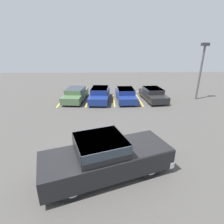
{
  "coord_description": "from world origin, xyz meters",
  "views": [
    {
      "loc": [
        0.35,
        -6.6,
        5.26
      ],
      "look_at": [
        0.71,
        4.5,
        1.0
      ],
      "focal_mm": 28.0,
      "sensor_mm": 36.0,
      "label": 1
    }
  ],
  "objects": [
    {
      "name": "parked_sedan_d",
      "position": [
        5.05,
        10.4,
        0.66
      ],
      "size": [
        2.17,
        4.36,
        1.24
      ],
      "rotation": [
        0.0,
        0.0,
        -1.47
      ],
      "color": "#232326",
      "rests_on": "ground_plane"
    },
    {
      "name": "wheel_stop_curb",
      "position": [
        4.38,
        13.25,
        0.07
      ],
      "size": [
        1.93,
        0.2,
        0.14
      ],
      "primitive_type": "cube",
      "color": "#B7B2A8",
      "rests_on": "ground_plane"
    },
    {
      "name": "parked_sedan_c",
      "position": [
        2.27,
        10.41,
        0.65
      ],
      "size": [
        1.85,
        4.49,
        1.21
      ],
      "rotation": [
        0.0,
        0.0,
        -1.55
      ],
      "color": "navy",
      "rests_on": "ground_plane"
    },
    {
      "name": "light_post",
      "position": [
        9.68,
        10.65,
        3.39
      ],
      "size": [
        0.7,
        0.36,
        5.49
      ],
      "color": "#515156",
      "rests_on": "ground_plane"
    },
    {
      "name": "stall_stripe_b",
      "position": [
        -1.55,
        10.42,
        0.0
      ],
      "size": [
        0.12,
        4.09,
        0.01
      ],
      "primitive_type": "cube",
      "color": "yellow",
      "rests_on": "ground_plane"
    },
    {
      "name": "stall_stripe_e",
      "position": [
        6.35,
        10.42,
        0.0
      ],
      "size": [
        0.12,
        4.09,
        0.01
      ],
      "primitive_type": "cube",
      "color": "yellow",
      "rests_on": "ground_plane"
    },
    {
      "name": "ground_plane",
      "position": [
        0.0,
        0.0,
        0.0
      ],
      "size": [
        60.0,
        60.0,
        0.0
      ],
      "primitive_type": "plane",
      "color": "#4C4947"
    },
    {
      "name": "parked_sedan_b",
      "position": [
        -0.32,
        10.45,
        0.7
      ],
      "size": [
        2.09,
        4.82,
        1.31
      ],
      "rotation": [
        0.0,
        0.0,
        -1.64
      ],
      "color": "navy",
      "rests_on": "ground_plane"
    },
    {
      "name": "parked_sedan_a",
      "position": [
        -2.78,
        10.58,
        0.67
      ],
      "size": [
        2.2,
        4.56,
        1.25
      ],
      "rotation": [
        0.0,
        0.0,
        -1.67
      ],
      "color": "#4C6B47",
      "rests_on": "ground_plane"
    },
    {
      "name": "stall_stripe_a",
      "position": [
        -4.19,
        10.42,
        0.0
      ],
      "size": [
        0.12,
        4.09,
        0.01
      ],
      "primitive_type": "cube",
      "color": "yellow",
      "rests_on": "ground_plane"
    },
    {
      "name": "stall_stripe_d",
      "position": [
        3.72,
        10.42,
        0.0
      ],
      "size": [
        0.12,
        4.09,
        0.01
      ],
      "primitive_type": "cube",
      "color": "yellow",
      "rests_on": "ground_plane"
    },
    {
      "name": "pickup_truck",
      "position": [
        0.34,
        -0.42,
        0.9
      ],
      "size": [
        5.8,
        3.7,
        1.8
      ],
      "rotation": [
        0.0,
        0.0,
        0.34
      ],
      "color": "black",
      "rests_on": "ground_plane"
    },
    {
      "name": "stall_stripe_c",
      "position": [
        1.08,
        10.42,
        0.0
      ],
      "size": [
        0.12,
        4.09,
        0.01
      ],
      "primitive_type": "cube",
      "color": "yellow",
      "rests_on": "ground_plane"
    }
  ]
}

